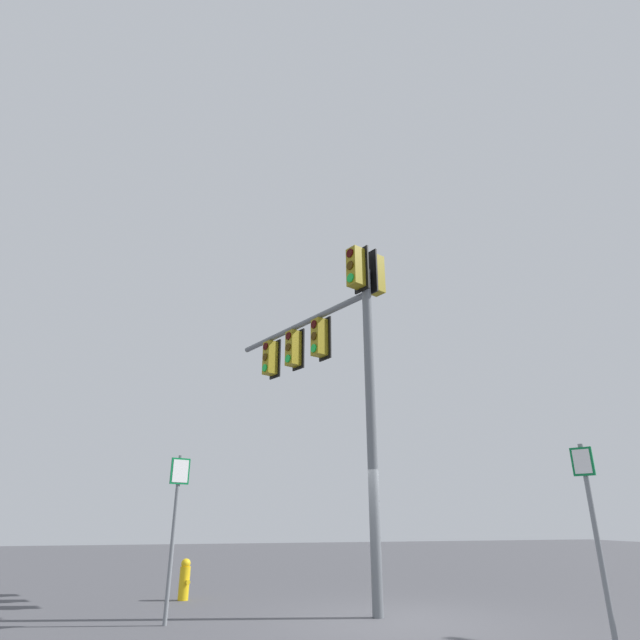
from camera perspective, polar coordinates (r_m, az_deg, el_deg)
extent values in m
plane|color=#47474C|center=(10.12, 8.66, -30.15)|extent=(60.00, 60.00, 0.00)
cylinder|color=slate|center=(10.45, 5.70, -11.32)|extent=(0.20, 0.20, 6.77)
cylinder|color=slate|center=(13.09, -2.43, -0.67)|extent=(4.74, 2.13, 0.14)
cube|color=olive|center=(11.33, 3.98, 5.83)|extent=(0.39, 0.39, 0.90)
cube|color=black|center=(11.43, 4.62, 5.58)|extent=(0.42, 0.21, 1.04)
cylinder|color=#360503|center=(11.37, 3.32, 7.41)|extent=(0.20, 0.11, 0.20)
cylinder|color=#3C2703|center=(11.23, 3.35, 6.07)|extent=(0.20, 0.11, 0.20)
cylinder|color=green|center=(11.09, 3.38, 4.69)|extent=(0.20, 0.11, 0.20)
cube|color=olive|center=(11.70, 6.18, 4.98)|extent=(0.39, 0.39, 0.90)
cube|color=black|center=(11.59, 5.57, 5.22)|extent=(0.42, 0.21, 1.04)
cylinder|color=#360503|center=(11.94, 6.69, 6.06)|extent=(0.20, 0.11, 0.20)
cylinder|color=#3C2703|center=(11.80, 6.75, 4.76)|extent=(0.20, 0.11, 0.20)
cylinder|color=green|center=(11.68, 6.82, 3.44)|extent=(0.20, 0.11, 0.20)
cube|color=olive|center=(12.25, -0.07, -1.95)|extent=(0.39, 0.39, 0.90)
cube|color=black|center=(12.35, 0.57, -2.11)|extent=(0.43, 0.20, 1.04)
cylinder|color=#360503|center=(12.26, -0.70, -0.48)|extent=(0.20, 0.10, 0.20)
cylinder|color=#3C2703|center=(12.16, -0.70, -1.80)|extent=(0.20, 0.10, 0.20)
cylinder|color=green|center=(12.06, -0.71, -3.15)|extent=(0.20, 0.10, 0.20)
cube|color=olive|center=(13.07, -2.98, -3.17)|extent=(0.40, 0.40, 0.90)
cube|color=black|center=(13.17, -2.39, -3.32)|extent=(0.42, 0.22, 1.04)
cylinder|color=#360503|center=(13.07, -3.53, -1.77)|extent=(0.19, 0.11, 0.20)
cylinder|color=#3C2703|center=(12.98, -3.56, -3.02)|extent=(0.19, 0.11, 0.20)
cylinder|color=green|center=(12.89, -3.59, -4.29)|extent=(0.19, 0.11, 0.20)
cube|color=olive|center=(13.92, -5.54, -4.23)|extent=(0.40, 0.40, 0.90)
cube|color=black|center=(14.01, -4.97, -4.36)|extent=(0.42, 0.22, 1.04)
cylinder|color=#360503|center=(13.92, -6.06, -2.92)|extent=(0.19, 0.11, 0.20)
cylinder|color=#3C2703|center=(13.83, -6.11, -4.10)|extent=(0.19, 0.11, 0.20)
cylinder|color=green|center=(13.75, -6.16, -5.29)|extent=(0.19, 0.11, 0.20)
cylinder|color=slate|center=(9.87, -15.98, -22.02)|extent=(0.07, 0.07, 2.68)
cube|color=#0C7238|center=(9.86, -15.24, -15.85)|extent=(0.17, 0.33, 0.45)
cube|color=white|center=(9.85, -15.20, -15.85)|extent=(0.13, 0.27, 0.39)
cylinder|color=yellow|center=(12.71, -14.82, -26.37)|extent=(0.22, 0.22, 0.65)
sphere|color=yellow|center=(12.68, -14.64, -24.65)|extent=(0.20, 0.20, 0.20)
cylinder|color=yellow|center=(12.58, -14.49, -26.31)|extent=(0.13, 0.12, 0.09)
cylinder|color=slate|center=(8.32, 28.44, -20.99)|extent=(0.07, 0.07, 2.61)
cube|color=#0C7238|center=(8.31, 27.07, -13.78)|extent=(0.26, 0.18, 0.39)
cube|color=white|center=(8.30, 27.04, -13.78)|extent=(0.20, 0.13, 0.33)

